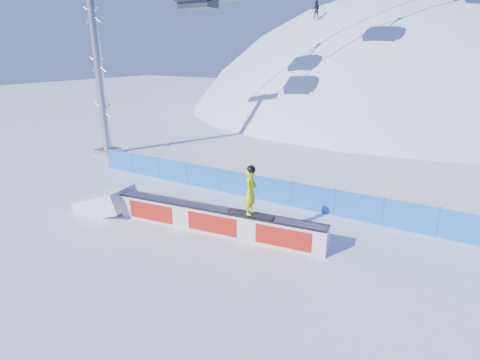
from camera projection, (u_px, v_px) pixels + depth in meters
The scene contains 6 objects.
ground at pixel (219, 241), 14.06m from camera, with size 160.00×160.00×0.00m, color white.
snow_hill at pixel (381, 233), 54.18m from camera, with size 64.00×64.00×64.00m.
safety_fence at pixel (272, 190), 17.54m from camera, with size 22.05×0.05×1.30m.
rail_box at pixel (215, 221), 14.59m from camera, with size 8.76×1.63×1.05m.
snow_ramp at pixel (107, 210), 16.84m from camera, with size 2.42×1.61×0.91m, color white, non-canonical shape.
snowboarder at pixel (251, 191), 13.55m from camera, with size 1.84×0.70×1.90m.
Camera 1 is at (7.03, -10.44, 6.73)m, focal length 28.00 mm.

